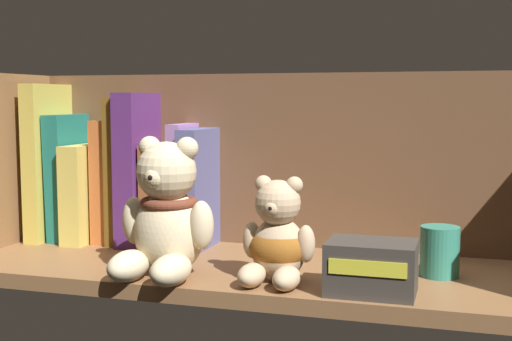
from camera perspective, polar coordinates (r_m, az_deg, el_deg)
The scene contains 15 objects.
shelf_board at distance 92.33cm, azimuth 0.92°, elevation -8.59°, with size 82.48×26.44×2.00cm, color brown.
shelf_back_panel at distance 103.26cm, azimuth 3.04°, elevation 0.29°, with size 84.88×1.20×28.05cm, color brown.
book_0 at distance 115.24cm, azimuth -16.33°, elevation 0.77°, with size 2.61×14.85×24.56cm, color gold.
book_1 at distance 113.78cm, azimuth -14.97°, elevation -0.46°, with size 2.83×12.20×19.79cm, color #19635A.
book_2 at distance 112.21cm, azimuth -13.37°, elevation -1.70°, with size 3.49×14.87×15.17cm, color #C9B651.
book_3 at distance 110.31cm, azimuth -11.87°, elevation -0.80°, with size 2.44×10.06×18.96cm, color #BD612D.
book_4 at distance 108.96cm, azimuth -10.75°, elevation 0.05°, with size 1.64×11.66×22.38cm, color brown.
book_5 at distance 107.60cm, azimuth -9.38°, elevation 0.21°, with size 3.33×13.70×23.15cm, color #512665.
book_6 at distance 106.42cm, azimuth -7.50°, elevation -1.90°, with size 3.44×12.09×15.53cm, color brown.
book_7 at distance 104.95cm, azimuth -5.92°, elevation -1.16°, with size 2.11×9.70×18.51cm, color #9A6EAE.
book_8 at distance 103.87cm, azimuth -4.39°, elevation -1.40°, with size 3.02×14.44×17.87cm, color #525487.
teddy_bear_larger at distance 86.84cm, azimuth -7.52°, elevation -3.84°, with size 12.87×13.15×17.54cm.
teddy_bear_smaller at distance 83.55cm, azimuth 1.79°, elevation -5.85°, with size 9.44×9.86×12.95cm.
pillar_candle at distance 89.48cm, azimuth 15.03°, elevation -6.52°, with size 4.89×4.89×6.33cm, color #2D7A66.
small_product_box at distance 80.11cm, azimuth 9.59°, elevation -7.95°, with size 10.06×7.39×6.04cm.
Camera 1 is at (24.60, -85.96, 24.06)cm, focal length 48.08 mm.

